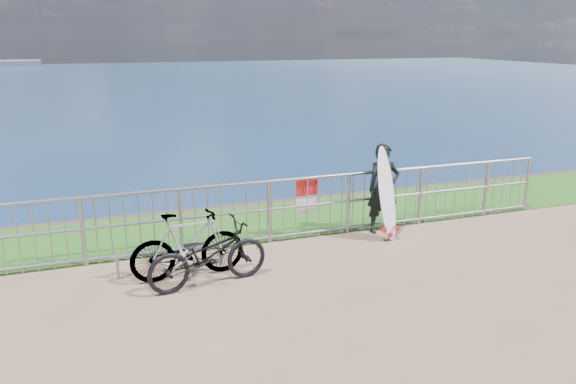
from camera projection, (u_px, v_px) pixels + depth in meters
name	position (u px, v px, depth m)	size (l,w,h in m)	color
grass_strip	(276.00, 220.00, 10.90)	(120.00, 120.00, 0.00)	#1D5216
railing	(297.00, 208.00, 9.76)	(10.06, 0.10, 1.13)	gray
surfer	(383.00, 189.00, 10.07)	(0.59, 0.39, 1.63)	black
surfboard	(387.00, 197.00, 9.74)	(0.56, 0.54, 1.66)	white
bicycle_near	(208.00, 255.00, 7.98)	(0.62, 1.78, 0.94)	black
bicycle_far	(188.00, 245.00, 8.23)	(0.48, 1.70, 1.02)	black
bike_rack	(170.00, 253.00, 8.47)	(1.75, 0.05, 0.36)	gray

